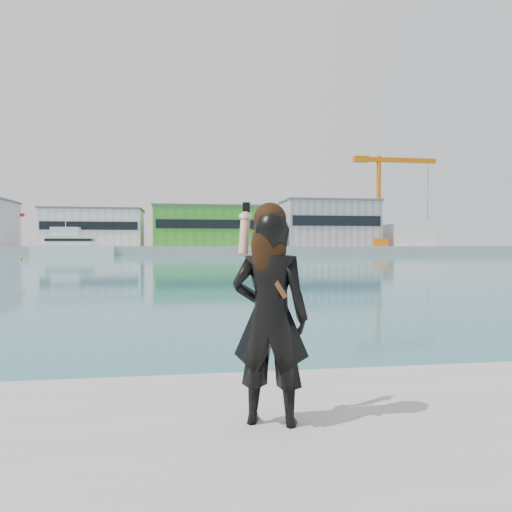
{
  "coord_description": "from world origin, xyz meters",
  "views": [
    {
      "loc": [
        -0.91,
        -4.3,
        2.17
      ],
      "look_at": [
        -0.21,
        0.13,
        2.07
      ],
      "focal_mm": 35.0,
      "sensor_mm": 36.0,
      "label": 1
    }
  ],
  "objects_px": {
    "motor_yacht": "(72,245)",
    "buoy_near": "(246,261)",
    "buoy_far": "(21,259)",
    "woman": "(270,311)",
    "dock_crane": "(383,197)"
  },
  "relations": [
    {
      "from": "dock_crane",
      "to": "buoy_far",
      "type": "bearing_deg",
      "value": -151.05
    },
    {
      "from": "woman",
      "to": "buoy_near",
      "type": "bearing_deg",
      "value": -78.97
    },
    {
      "from": "dock_crane",
      "to": "woman",
      "type": "distance_m",
      "value": 134.38
    },
    {
      "from": "buoy_near",
      "to": "buoy_far",
      "type": "relative_size",
      "value": 1.0
    },
    {
      "from": "buoy_far",
      "to": "woman",
      "type": "relative_size",
      "value": 0.29
    },
    {
      "from": "buoy_far",
      "to": "motor_yacht",
      "type": "bearing_deg",
      "value": 87.96
    },
    {
      "from": "motor_yacht",
      "to": "dock_crane",
      "type": "bearing_deg",
      "value": 8.39
    },
    {
      "from": "dock_crane",
      "to": "buoy_far",
      "type": "height_order",
      "value": "dock_crane"
    },
    {
      "from": "buoy_near",
      "to": "buoy_far",
      "type": "height_order",
      "value": "same"
    },
    {
      "from": "motor_yacht",
      "to": "buoy_near",
      "type": "height_order",
      "value": "motor_yacht"
    },
    {
      "from": "buoy_near",
      "to": "woman",
      "type": "distance_m",
      "value": 64.32
    },
    {
      "from": "dock_crane",
      "to": "woman",
      "type": "bearing_deg",
      "value": -113.55
    },
    {
      "from": "motor_yacht",
      "to": "woman",
      "type": "distance_m",
      "value": 114.67
    },
    {
      "from": "buoy_far",
      "to": "woman",
      "type": "distance_m",
      "value": 83.06
    },
    {
      "from": "motor_yacht",
      "to": "buoy_near",
      "type": "relative_size",
      "value": 35.2
    }
  ]
}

